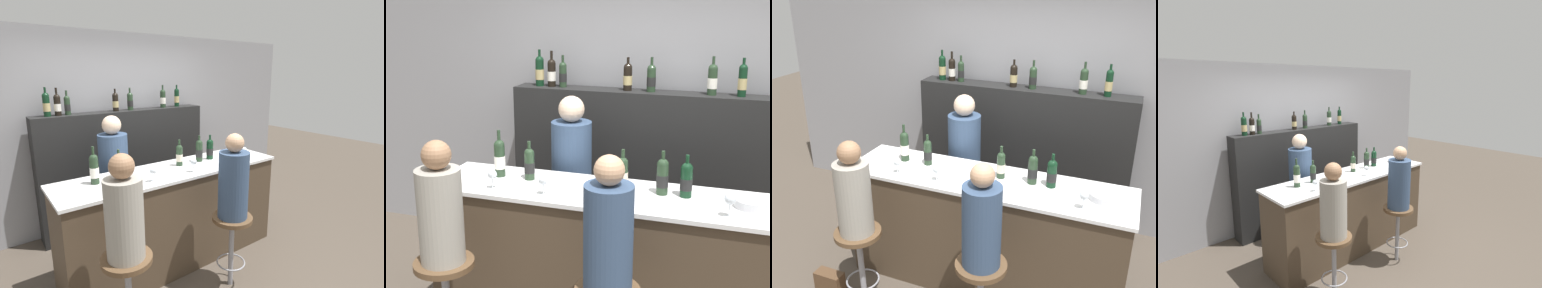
# 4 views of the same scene
# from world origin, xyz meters

# --- Properties ---
(ground_plane) EXTENTS (16.00, 16.00, 0.00)m
(ground_plane) POSITION_xyz_m (0.00, 0.00, 0.00)
(ground_plane) COLOR #4C4238
(wall_back) EXTENTS (6.40, 0.05, 2.60)m
(wall_back) POSITION_xyz_m (0.00, 1.71, 1.30)
(wall_back) COLOR gray
(wall_back) RESTS_ON ground_plane
(bar_counter) EXTENTS (2.47, 0.64, 1.08)m
(bar_counter) POSITION_xyz_m (0.00, 0.30, 0.54)
(bar_counter) COLOR #473828
(bar_counter) RESTS_ON ground_plane
(back_bar_cabinet) EXTENTS (2.31, 0.28, 1.58)m
(back_bar_cabinet) POSITION_xyz_m (0.00, 1.49, 0.79)
(back_bar_cabinet) COLOR black
(back_bar_cabinet) RESTS_ON ground_plane
(wine_bottle_counter_0) EXTENTS (0.08, 0.08, 0.35)m
(wine_bottle_counter_0) POSITION_xyz_m (-0.82, 0.38, 1.22)
(wine_bottle_counter_0) COLOR #233823
(wine_bottle_counter_0) RESTS_ON bar_counter
(wine_bottle_counter_1) EXTENTS (0.07, 0.07, 0.29)m
(wine_bottle_counter_1) POSITION_xyz_m (-0.58, 0.38, 1.20)
(wine_bottle_counter_1) COLOR #233823
(wine_bottle_counter_1) RESTS_ON bar_counter
(wine_bottle_counter_2) EXTENTS (0.07, 0.07, 0.29)m
(wine_bottle_counter_2) POSITION_xyz_m (0.11, 0.38, 1.20)
(wine_bottle_counter_2) COLOR #233823
(wine_bottle_counter_2) RESTS_ON bar_counter
(wine_bottle_counter_3) EXTENTS (0.08, 0.08, 0.30)m
(wine_bottle_counter_3) POSITION_xyz_m (0.39, 0.38, 1.20)
(wine_bottle_counter_3) COLOR #233823
(wine_bottle_counter_3) RESTS_ON bar_counter
(wine_bottle_counter_4) EXTENTS (0.08, 0.08, 0.29)m
(wine_bottle_counter_4) POSITION_xyz_m (0.55, 0.38, 1.20)
(wine_bottle_counter_4) COLOR black
(wine_bottle_counter_4) RESTS_ON bar_counter
(wine_bottle_backbar_0) EXTENTS (0.08, 0.08, 0.33)m
(wine_bottle_backbar_0) POSITION_xyz_m (-0.95, 1.49, 1.72)
(wine_bottle_backbar_0) COLOR black
(wine_bottle_backbar_0) RESTS_ON back_bar_cabinet
(wine_bottle_backbar_1) EXTENTS (0.08, 0.08, 0.32)m
(wine_bottle_backbar_1) POSITION_xyz_m (-0.83, 1.49, 1.71)
(wine_bottle_backbar_1) COLOR black
(wine_bottle_backbar_1) RESTS_ON back_bar_cabinet
(wine_bottle_backbar_2) EXTENTS (0.07, 0.07, 0.29)m
(wine_bottle_backbar_2) POSITION_xyz_m (-0.72, 1.49, 1.70)
(wine_bottle_backbar_2) COLOR #233823
(wine_bottle_backbar_2) RESTS_ON back_bar_cabinet
(wine_bottle_backbar_3) EXTENTS (0.08, 0.08, 0.29)m
(wine_bottle_backbar_3) POSITION_xyz_m (-0.13, 1.49, 1.70)
(wine_bottle_backbar_3) COLOR black
(wine_bottle_backbar_3) RESTS_ON back_bar_cabinet
(wine_bottle_backbar_4) EXTENTS (0.08, 0.08, 0.30)m
(wine_bottle_backbar_4) POSITION_xyz_m (0.08, 1.49, 1.70)
(wine_bottle_backbar_4) COLOR #233823
(wine_bottle_backbar_4) RESTS_ON back_bar_cabinet
(wine_bottle_backbar_5) EXTENTS (0.08, 0.08, 0.32)m
(wine_bottle_backbar_5) POSITION_xyz_m (0.59, 1.49, 1.71)
(wine_bottle_backbar_5) COLOR #233823
(wine_bottle_backbar_5) RESTS_ON back_bar_cabinet
(wine_bottle_backbar_6) EXTENTS (0.07, 0.07, 0.31)m
(wine_bottle_backbar_6) POSITION_xyz_m (0.82, 1.49, 1.72)
(wine_bottle_backbar_6) COLOR black
(wine_bottle_backbar_6) RESTS_ON back_bar_cabinet
(wine_glass_0) EXTENTS (0.07, 0.07, 0.14)m
(wine_glass_0) POSITION_xyz_m (-0.74, 0.11, 1.17)
(wine_glass_0) COLOR silver
(wine_glass_0) RESTS_ON bar_counter
(wine_glass_1) EXTENTS (0.08, 0.08, 0.14)m
(wine_glass_1) POSITION_xyz_m (-0.37, 0.11, 1.17)
(wine_glass_1) COLOR silver
(wine_glass_1) RESTS_ON bar_counter
(wine_glass_2) EXTENTS (0.07, 0.07, 0.14)m
(wine_glass_2) POSITION_xyz_m (0.11, 0.11, 1.18)
(wine_glass_2) COLOR silver
(wine_glass_2) RESTS_ON bar_counter
(wine_glass_3) EXTENTS (0.07, 0.07, 0.15)m
(wine_glass_3) POSITION_xyz_m (0.84, 0.11, 1.19)
(wine_glass_3) COLOR silver
(wine_glass_3) RESTS_ON bar_counter
(metal_bowl) EXTENTS (0.21, 0.21, 0.05)m
(metal_bowl) POSITION_xyz_m (0.96, 0.31, 1.10)
(metal_bowl) COLOR #B7B7BC
(metal_bowl) RESTS_ON bar_counter
(bar_stool_left) EXTENTS (0.39, 0.39, 0.74)m
(bar_stool_left) POSITION_xyz_m (-0.86, -0.36, 0.58)
(bar_stool_left) COLOR gray
(bar_stool_left) RESTS_ON ground_plane
(guest_seated_left) EXTENTS (0.28, 0.28, 0.79)m
(guest_seated_left) POSITION_xyz_m (-0.86, -0.36, 1.09)
(guest_seated_left) COLOR gray
(guest_seated_left) RESTS_ON bar_stool_left
(bar_stool_right) EXTENTS (0.39, 0.39, 0.74)m
(bar_stool_right) POSITION_xyz_m (0.22, -0.36, 0.58)
(bar_stool_right) COLOR gray
(bar_stool_right) RESTS_ON ground_plane
(guest_seated_right) EXTENTS (0.28, 0.28, 0.80)m
(guest_seated_right) POSITION_xyz_m (0.22, -0.36, 1.09)
(guest_seated_right) COLOR #334766
(guest_seated_right) RESTS_ON bar_stool_right
(bartender) EXTENTS (0.32, 0.32, 1.62)m
(bartender) POSITION_xyz_m (-0.43, 0.88, 0.75)
(bartender) COLOR #334766
(bartender) RESTS_ON ground_plane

